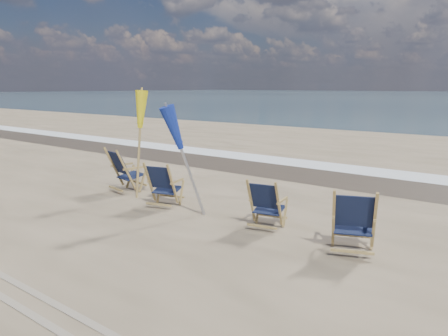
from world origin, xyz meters
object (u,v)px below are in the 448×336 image
object	(u,v)px
beach_chair_1	(173,186)
beach_chair_2	(279,206)
umbrella_blue	(187,129)
beach_chair_3	(374,224)
beach_chair_0	(126,172)
umbrella_yellow	(138,115)

from	to	relation	value
beach_chair_1	beach_chair_2	size ratio (longest dim) A/B	1.05
beach_chair_1	umbrella_blue	size ratio (longest dim) A/B	0.44
beach_chair_3	beach_chair_2	bearing A→B (deg)	-26.73
beach_chair_2	beach_chair_3	world-z (taller)	beach_chair_3
beach_chair_0	beach_chair_1	xyz separation A→B (m)	(1.74, -0.21, -0.05)
beach_chair_2	umbrella_yellow	distance (m)	4.14
beach_chair_3	umbrella_blue	world-z (taller)	umbrella_blue
umbrella_yellow	umbrella_blue	bearing A→B (deg)	-14.40
beach_chair_1	umbrella_blue	world-z (taller)	umbrella_blue
umbrella_blue	umbrella_yellow	bearing A→B (deg)	165.60
beach_chair_0	beach_chair_3	world-z (taller)	beach_chair_0
beach_chair_1	umbrella_yellow	world-z (taller)	umbrella_yellow
beach_chair_2	umbrella_yellow	world-z (taller)	umbrella_yellow
beach_chair_0	umbrella_blue	size ratio (longest dim) A/B	0.48
umbrella_yellow	beach_chair_3	bearing A→B (deg)	-3.63
beach_chair_2	umbrella_blue	world-z (taller)	umbrella_blue
beach_chair_3	umbrella_yellow	bearing A→B (deg)	-25.68
beach_chair_2	umbrella_blue	xyz separation A→B (m)	(-1.90, -0.29, 1.27)
beach_chair_0	beach_chair_1	size ratio (longest dim) A/B	1.11
beach_chair_0	beach_chair_2	size ratio (longest dim) A/B	1.16
beach_chair_0	beach_chair_2	bearing A→B (deg)	-170.67
beach_chair_2	umbrella_yellow	xyz separation A→B (m)	(-3.87, 0.21, 1.43)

